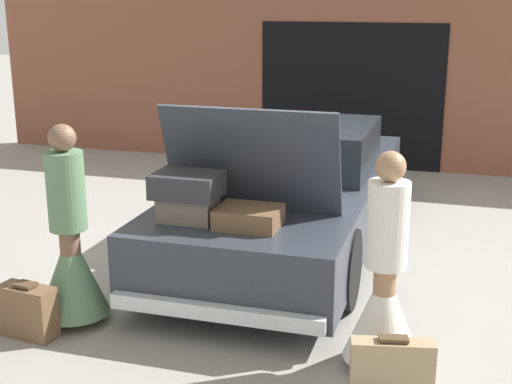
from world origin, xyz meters
The scene contains 7 objects.
ground_plane centered at (0.00, 0.00, 0.00)m, with size 40.00×40.00×0.00m, color gray.
garage_wall_back centered at (0.00, 3.83, 1.39)m, with size 12.00×0.14×2.80m.
car centered at (0.00, 0.00, 0.58)m, with size 1.85×4.78×1.73m.
person_left centered at (-1.26, -2.31, 0.59)m, with size 0.58×0.58×1.66m.
person_right centered at (1.26, -2.34, 0.58)m, with size 0.56×0.56×1.61m.
suitcase_beside_left_person centered at (-1.47, -2.65, 0.21)m, with size 0.48×0.25×0.45m.
suitcase_beside_right_person centered at (1.37, -2.70, 0.20)m, with size 0.58×0.26×0.43m.
Camera 1 is at (1.73, -7.07, 2.63)m, focal length 50.00 mm.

